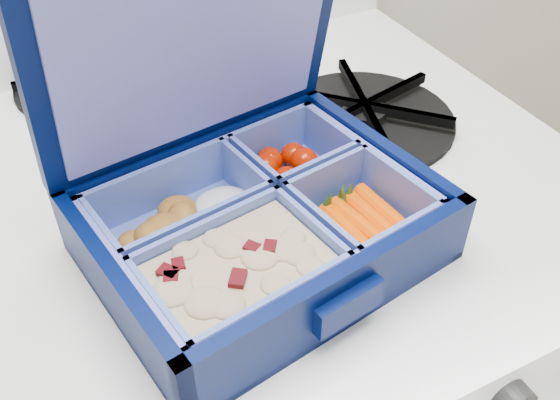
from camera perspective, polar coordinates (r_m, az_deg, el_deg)
bento_box at (r=0.49m, az=-1.74°, el=-2.27°), size 0.29×0.24×0.06m
burner_grate at (r=0.66m, az=7.70°, el=8.07°), size 0.23×0.23×0.03m
burner_grate_rear at (r=0.75m, az=-17.35°, el=10.48°), size 0.17×0.17×0.02m
fork at (r=0.62m, az=-5.29°, el=5.10°), size 0.10×0.19×0.01m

